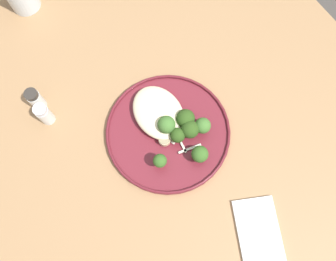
% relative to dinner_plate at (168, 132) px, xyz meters
% --- Properties ---
extents(ground, '(6.00, 6.00, 0.00)m').
position_rel_dinner_plate_xyz_m(ground, '(0.03, -0.04, -0.75)').
color(ground, '#47423D').
extents(wooden_dining_table, '(1.40, 1.00, 0.74)m').
position_rel_dinner_plate_xyz_m(wooden_dining_table, '(0.03, -0.04, -0.09)').
color(wooden_dining_table, '#9E754C').
rests_on(wooden_dining_table, ground).
extents(dinner_plate, '(0.29, 0.29, 0.02)m').
position_rel_dinner_plate_xyz_m(dinner_plate, '(0.00, 0.00, 0.00)').
color(dinner_plate, maroon).
rests_on(dinner_plate, wooden_dining_table).
extents(noodle_bed, '(0.14, 0.11, 0.04)m').
position_rel_dinner_plate_xyz_m(noodle_bed, '(0.05, -0.00, 0.02)').
color(noodle_bed, beige).
rests_on(noodle_bed, dinner_plate).
extents(seared_scallop_on_noodles, '(0.03, 0.03, 0.02)m').
position_rel_dinner_plate_xyz_m(seared_scallop_on_noodles, '(-0.02, 0.02, 0.01)').
color(seared_scallop_on_noodles, beige).
rests_on(seared_scallop_on_noodles, dinner_plate).
extents(seared_scallop_large_seared, '(0.02, 0.02, 0.02)m').
position_rel_dinner_plate_xyz_m(seared_scallop_large_seared, '(0.07, -0.02, 0.01)').
color(seared_scallop_large_seared, '#DBB77A').
rests_on(seared_scallop_large_seared, dinner_plate).
extents(seared_scallop_left_edge, '(0.03, 0.03, 0.02)m').
position_rel_dinner_plate_xyz_m(seared_scallop_left_edge, '(0.03, -0.01, 0.01)').
color(seared_scallop_left_edge, beige).
rests_on(seared_scallop_left_edge, dinner_plate).
extents(seared_scallop_half_hidden, '(0.04, 0.04, 0.02)m').
position_rel_dinner_plate_xyz_m(seared_scallop_half_hidden, '(0.02, 0.01, 0.01)').
color(seared_scallop_half_hidden, beige).
rests_on(seared_scallop_half_hidden, dinner_plate).
extents(broccoli_floret_right_tilted, '(0.04, 0.04, 0.06)m').
position_rel_dinner_plate_xyz_m(broccoli_floret_right_tilted, '(0.01, 0.00, 0.04)').
color(broccoli_floret_right_tilted, '#7A994C').
rests_on(broccoli_floret_right_tilted, dinner_plate).
extents(broccoli_floret_front_edge, '(0.04, 0.04, 0.05)m').
position_rel_dinner_plate_xyz_m(broccoli_floret_front_edge, '(-0.00, -0.04, 0.03)').
color(broccoli_floret_front_edge, '#89A356').
rests_on(broccoli_floret_front_edge, dinner_plate).
extents(broccoli_floret_small_sprig, '(0.04, 0.04, 0.05)m').
position_rel_dinner_plate_xyz_m(broccoli_floret_small_sprig, '(-0.09, -0.03, 0.03)').
color(broccoli_floret_small_sprig, '#7A994C').
rests_on(broccoli_floret_small_sprig, dinner_plate).
extents(broccoli_floret_tall_stalk, '(0.03, 0.03, 0.05)m').
position_rel_dinner_plate_xyz_m(broccoli_floret_tall_stalk, '(-0.03, -0.01, 0.03)').
color(broccoli_floret_tall_stalk, '#7A994C').
rests_on(broccoli_floret_tall_stalk, dinner_plate).
extents(broccoli_floret_center_pile, '(0.04, 0.04, 0.05)m').
position_rel_dinner_plate_xyz_m(broccoli_floret_center_pile, '(-0.03, -0.04, 0.03)').
color(broccoli_floret_center_pile, '#89A356').
rests_on(broccoli_floret_center_pile, dinner_plate).
extents(broccoli_floret_left_leaning, '(0.03, 0.03, 0.05)m').
position_rel_dinner_plate_xyz_m(broccoli_floret_left_leaning, '(-0.05, 0.06, 0.03)').
color(broccoli_floret_left_leaning, '#89A356').
rests_on(broccoli_floret_left_leaning, dinner_plate).
extents(broccoli_floret_rear_charred, '(0.04, 0.04, 0.05)m').
position_rel_dinner_plate_xyz_m(broccoli_floret_rear_charred, '(-0.04, -0.07, 0.03)').
color(broccoli_floret_rear_charred, '#7A994C').
rests_on(broccoli_floret_rear_charred, dinner_plate).
extents(onion_sliver_curled_piece, '(0.02, 0.06, 0.00)m').
position_rel_dinner_plate_xyz_m(onion_sliver_curled_piece, '(-0.06, -0.02, 0.01)').
color(onion_sliver_curled_piece, silver).
rests_on(onion_sliver_curled_piece, dinner_plate).
extents(onion_sliver_short_strip, '(0.04, 0.02, 0.00)m').
position_rel_dinner_plate_xyz_m(onion_sliver_short_strip, '(-0.02, 0.01, 0.01)').
color(onion_sliver_short_strip, silver).
rests_on(onion_sliver_short_strip, dinner_plate).
extents(onion_sliver_pale_crescent, '(0.06, 0.01, 0.00)m').
position_rel_dinner_plate_xyz_m(onion_sliver_pale_crescent, '(-0.04, -0.01, 0.01)').
color(onion_sliver_pale_crescent, silver).
rests_on(onion_sliver_pale_crescent, dinner_plate).
extents(folded_napkin, '(0.17, 0.15, 0.01)m').
position_rel_dinner_plate_xyz_m(folded_napkin, '(-0.30, -0.04, -0.00)').
color(folded_napkin, white).
rests_on(folded_napkin, wooden_dining_table).
extents(salt_shaker, '(0.03, 0.03, 0.07)m').
position_rel_dinner_plate_xyz_m(salt_shaker, '(0.19, 0.22, 0.02)').
color(salt_shaker, white).
rests_on(salt_shaker, wooden_dining_table).
extents(pepper_shaker, '(0.03, 0.03, 0.07)m').
position_rel_dinner_plate_xyz_m(pepper_shaker, '(0.23, 0.22, 0.02)').
color(pepper_shaker, white).
rests_on(pepper_shaker, wooden_dining_table).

